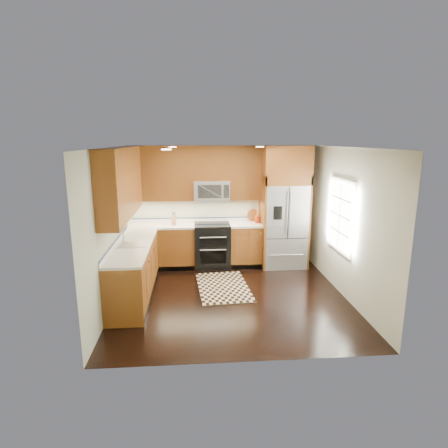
{
  "coord_description": "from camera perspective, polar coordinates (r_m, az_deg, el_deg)",
  "views": [
    {
      "loc": [
        -0.62,
        -6.16,
        2.73
      ],
      "look_at": [
        -0.08,
        0.6,
        1.19
      ],
      "focal_mm": 30.0,
      "sensor_mm": 36.0,
      "label": 1
    }
  ],
  "objects": [
    {
      "name": "cutting_board",
      "position": [
        8.39,
        4.51,
        0.52
      ],
      "size": [
        0.3,
        0.3,
        0.02
      ],
      "primitive_type": "cylinder",
      "rotation": [
        0.0,
        0.0,
        0.08
      ],
      "color": "brown",
      "rests_on": "countertop"
    },
    {
      "name": "window",
      "position": [
        7.0,
        17.33,
        1.26
      ],
      "size": [
        0.04,
        1.1,
        1.3
      ],
      "color": "white",
      "rests_on": "ground"
    },
    {
      "name": "ground",
      "position": [
        6.76,
        1.11,
        -11.0
      ],
      "size": [
        4.0,
        4.0,
        0.0
      ],
      "primitive_type": "plane",
      "color": "black",
      "rests_on": "ground"
    },
    {
      "name": "knife_block",
      "position": [
        8.07,
        -7.66,
        0.7
      ],
      "size": [
        0.1,
        0.14,
        0.27
      ],
      "color": "tan",
      "rests_on": "countertop"
    },
    {
      "name": "wall_right",
      "position": [
        6.84,
        18.06,
        0.11
      ],
      "size": [
        0.02,
        4.0,
        2.6
      ],
      "primitive_type": "cube",
      "color": "silver",
      "rests_on": "ground"
    },
    {
      "name": "rug",
      "position": [
        7.17,
        -0.13,
        -9.53
      ],
      "size": [
        1.03,
        1.6,
        0.01
      ],
      "primitive_type": "cube",
      "rotation": [
        0.0,
        0.0,
        0.07
      ],
      "color": "black",
      "rests_on": "ground"
    },
    {
      "name": "refrigerator",
      "position": [
        8.15,
        9.15,
        2.57
      ],
      "size": [
        0.98,
        0.75,
        2.6
      ],
      "color": "#B2B2B7",
      "rests_on": "ground"
    },
    {
      "name": "utensil_crock",
      "position": [
        8.18,
        5.11,
        0.94
      ],
      "size": [
        0.12,
        0.12,
        0.33
      ],
      "color": "#9F2913",
      "rests_on": "countertop"
    },
    {
      "name": "wall_back",
      "position": [
        8.3,
        -0.22,
        2.9
      ],
      "size": [
        4.0,
        0.02,
        2.6
      ],
      "primitive_type": "cube",
      "color": "silver",
      "rests_on": "ground"
    },
    {
      "name": "upper_cabinets",
      "position": [
        7.3,
        -8.79,
        7.12
      ],
      "size": [
        2.85,
        3.0,
        1.15
      ],
      "color": "brown",
      "rests_on": "ground"
    },
    {
      "name": "microwave",
      "position": [
        8.04,
        -1.9,
        5.16
      ],
      "size": [
        0.76,
        0.4,
        0.42
      ],
      "color": "#B2B2B7",
      "rests_on": "ground"
    },
    {
      "name": "wall_left",
      "position": [
        6.47,
        -16.76,
        -0.52
      ],
      "size": [
        0.02,
        4.0,
        2.6
      ],
      "primitive_type": "cube",
      "color": "silver",
      "rests_on": "ground"
    },
    {
      "name": "countertop",
      "position": [
        7.41,
        -8.06,
        -1.45
      ],
      "size": [
        2.86,
        3.01,
        0.04
      ],
      "color": "white",
      "rests_on": "base_cabinets"
    },
    {
      "name": "range",
      "position": [
        8.15,
        -1.79,
        -3.29
      ],
      "size": [
        0.76,
        0.67,
        0.95
      ],
      "color": "black",
      "rests_on": "ground"
    },
    {
      "name": "sink_faucet",
      "position": [
        6.71,
        -13.98,
        -2.59
      ],
      "size": [
        0.54,
        0.44,
        0.37
      ],
      "color": "#B2B2B7",
      "rests_on": "countertop"
    },
    {
      "name": "base_cabinets",
      "position": [
        7.44,
        -9.09,
        -5.2
      ],
      "size": [
        2.85,
        3.0,
        0.9
      ],
      "color": "brown",
      "rests_on": "ground"
    }
  ]
}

